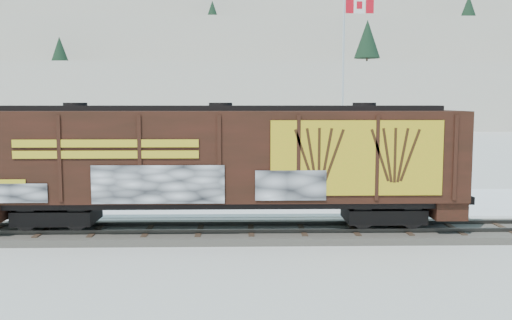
{
  "coord_description": "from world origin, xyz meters",
  "views": [
    {
      "loc": [
        -2.33,
        -21.99,
        5.28
      ],
      "look_at": [
        -1.73,
        3.0,
        2.69
      ],
      "focal_mm": 40.0,
      "sensor_mm": 36.0,
      "label": 1
    }
  ],
  "objects_px": {
    "flagpole": "(344,115)",
    "car_silver": "(153,184)",
    "car_dark": "(385,191)",
    "hopper_railcar": "(221,159)",
    "car_white": "(407,193)"
  },
  "relations": [
    {
      "from": "flagpole",
      "to": "car_silver",
      "type": "distance_m",
      "value": 12.93
    },
    {
      "from": "flagpole",
      "to": "car_dark",
      "type": "distance_m",
      "value": 8.43
    },
    {
      "from": "hopper_railcar",
      "to": "car_dark",
      "type": "relative_size",
      "value": 3.49
    },
    {
      "from": "hopper_railcar",
      "to": "flagpole",
      "type": "height_order",
      "value": "flagpole"
    },
    {
      "from": "car_silver",
      "to": "car_white",
      "type": "height_order",
      "value": "car_silver"
    },
    {
      "from": "flagpole",
      "to": "car_white",
      "type": "height_order",
      "value": "flagpole"
    },
    {
      "from": "hopper_railcar",
      "to": "flagpole",
      "type": "distance_m",
      "value": 15.6
    },
    {
      "from": "hopper_railcar",
      "to": "car_white",
      "type": "height_order",
      "value": "hopper_railcar"
    },
    {
      "from": "hopper_railcar",
      "to": "car_silver",
      "type": "xyz_separation_m",
      "value": [
        -4.01,
        8.44,
        -2.19
      ]
    },
    {
      "from": "hopper_railcar",
      "to": "car_silver",
      "type": "height_order",
      "value": "hopper_railcar"
    },
    {
      "from": "car_silver",
      "to": "car_dark",
      "type": "relative_size",
      "value": 0.9
    },
    {
      "from": "car_white",
      "to": "car_dark",
      "type": "xyz_separation_m",
      "value": [
        -0.98,
        0.41,
        0.05
      ]
    },
    {
      "from": "car_dark",
      "to": "car_silver",
      "type": "bearing_deg",
      "value": 90.07
    },
    {
      "from": "car_white",
      "to": "car_dark",
      "type": "bearing_deg",
      "value": 72.26
    },
    {
      "from": "flagpole",
      "to": "car_silver",
      "type": "bearing_deg",
      "value": -154.63
    }
  ]
}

